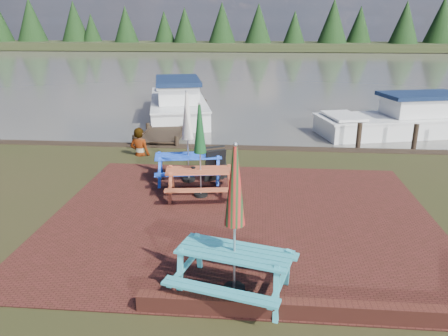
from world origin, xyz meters
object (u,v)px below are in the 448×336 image
boat_jetty (178,104)px  boat_near (404,121)px  jetty (177,119)px  picnic_table_red (200,165)px  picnic_table_teal (234,244)px  person (138,128)px  picnic_table_blue (188,151)px  chalkboard (216,164)px

boat_jetty → boat_near: size_ratio=1.07×
jetty → boat_near: 10.03m
picnic_table_red → picnic_table_teal: bearing=-82.3°
person → boat_jetty: bearing=-77.8°
picnic_table_red → picnic_table_blue: bearing=106.6°
person → picnic_table_blue: bearing=143.2°
picnic_table_red → person: size_ratio=1.28×
chalkboard → boat_near: (7.36, 6.89, -0.13)m
picnic_table_red → chalkboard: 1.36m
chalkboard → boat_near: bearing=16.5°
picnic_table_teal → chalkboard: 5.60m
boat_near → picnic_table_teal: bearing=138.0°
picnic_table_blue → chalkboard: picnic_table_blue is taller
picnic_table_blue → chalkboard: 0.89m
picnic_table_red → boat_jetty: 11.19m
picnic_table_blue → jetty: picnic_table_blue is taller
picnic_table_red → picnic_table_blue: (-0.51, 1.13, 0.04)m
chalkboard → person: 3.69m
picnic_table_red → person: bearing=118.9°
boat_jetty → boat_near: bearing=-27.7°
picnic_table_red → boat_near: bearing=39.4°
picnic_table_blue → chalkboard: bearing=0.0°
boat_jetty → person: bearing=-102.7°
picnic_table_red → boat_jetty: bearing=96.1°
picnic_table_teal → jetty: bearing=119.8°
picnic_table_teal → person: picnic_table_teal is taller
jetty → boat_near: boat_near is taller
boat_jetty → person: (0.04, -7.33, 0.52)m
picnic_table_blue → boat_near: bearing=30.3°
boat_jetty → boat_near: (10.28, -2.70, -0.08)m
picnic_table_teal → chalkboard: bearing=114.1°
picnic_table_teal → boat_jetty: 15.58m
picnic_table_blue → boat_jetty: bearing=91.9°
picnic_table_blue → boat_jetty: (-2.14, 9.73, -0.45)m
person → boat_near: bearing=-143.8°
picnic_table_teal → boat_near: 13.99m
picnic_table_red → boat_jetty: picnic_table_red is taller
picnic_table_teal → boat_near: bearing=77.4°
picnic_table_teal → boat_near: size_ratio=0.35×
picnic_table_red → picnic_table_blue: picnic_table_blue is taller
boat_jetty → person: person is taller
picnic_table_red → boat_jetty: size_ratio=0.31×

